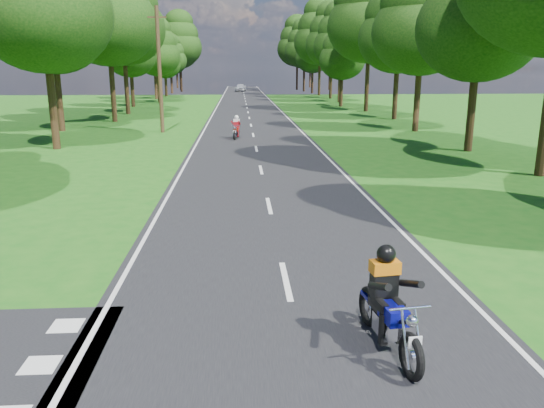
{
  "coord_description": "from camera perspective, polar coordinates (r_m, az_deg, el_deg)",
  "views": [
    {
      "loc": [
        -0.89,
        -7.89,
        4.16
      ],
      "look_at": [
        -0.16,
        4.0,
        1.1
      ],
      "focal_mm": 35.0,
      "sensor_mm": 36.0,
      "label": 1
    }
  ],
  "objects": [
    {
      "name": "ground",
      "position": [
        8.96,
        2.65,
        -13.26
      ],
      "size": [
        160.0,
        160.0,
        0.0
      ],
      "primitive_type": "plane",
      "color": "#195914",
      "rests_on": "ground"
    },
    {
      "name": "main_road",
      "position": [
        58.04,
        -2.7,
        10.29
      ],
      "size": [
        7.0,
        140.0,
        0.02
      ],
      "primitive_type": "cube",
      "color": "black",
      "rests_on": "ground"
    },
    {
      "name": "road_markings",
      "position": [
        56.17,
        -2.81,
        10.16
      ],
      "size": [
        7.4,
        140.0,
        0.01
      ],
      "color": "silver",
      "rests_on": "main_road"
    },
    {
      "name": "treeline",
      "position": [
        68.11,
        -1.67,
        17.84
      ],
      "size": [
        40.0,
        115.35,
        14.78
      ],
      "color": "black",
      "rests_on": "ground"
    },
    {
      "name": "telegraph_pole",
      "position": [
        36.25,
        -12.01,
        13.96
      ],
      "size": [
        1.2,
        0.26,
        8.0
      ],
      "color": "#382616",
      "rests_on": "ground"
    },
    {
      "name": "rider_near_blue",
      "position": [
        8.17,
        12.53,
        -10.06
      ],
      "size": [
        0.89,
        1.99,
        1.6
      ],
      "primitive_type": null,
      "rotation": [
        0.0,
        0.0,
        0.13
      ],
      "color": "#0C0E8E",
      "rests_on": "main_road"
    },
    {
      "name": "rider_far_red",
      "position": [
        32.35,
        -3.87,
        8.26
      ],
      "size": [
        0.79,
        1.74,
        1.4
      ],
      "primitive_type": null,
      "rotation": [
        0.0,
        0.0,
        -0.14
      ],
      "color": "#B1290D",
      "rests_on": "main_road"
    },
    {
      "name": "distant_car",
      "position": [
        100.25,
        -3.38,
        12.42
      ],
      "size": [
        2.36,
        4.41,
        1.43
      ],
      "primitive_type": "imported",
      "rotation": [
        0.0,
        0.0,
        -0.17
      ],
      "color": "silver",
      "rests_on": "main_road"
    }
  ]
}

